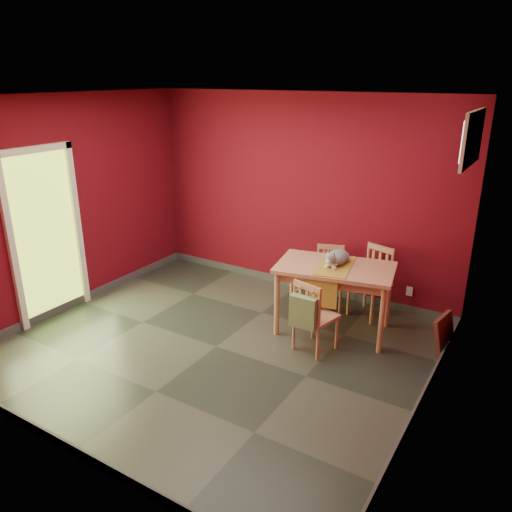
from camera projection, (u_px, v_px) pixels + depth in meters
The scene contains 13 objects.
ground at pixel (216, 347), 5.64m from camera, with size 4.50×4.50×0.00m, color #2D342D.
room_shell at pixel (216, 343), 5.62m from camera, with size 4.50×4.50×4.50m.
doorway at pixel (45, 230), 6.03m from camera, with size 0.06×1.01×2.13m.
window at pixel (472, 138), 4.54m from camera, with size 0.05×0.90×0.50m.
outlet_plate at pixel (409, 291), 6.34m from camera, with size 0.08×0.01×0.12m, color silver.
dining_table at pixel (335, 274), 5.76m from camera, with size 1.45×1.02×0.83m.
table_runner at pixel (331, 274), 5.64m from camera, with size 0.50×0.81×0.38m.
chair_far_left at pixel (329, 276), 6.52m from camera, with size 0.48×0.48×0.81m.
chair_far_right at pixel (372, 281), 6.26m from camera, with size 0.52×0.52×0.90m.
chair_near at pixel (314, 315), 5.43m from camera, with size 0.47×0.47×0.84m.
tote_bag at pixel (303, 312), 5.24m from camera, with size 0.30×0.18×0.42m.
cat at pixel (337, 255), 5.73m from camera, with size 0.24×0.46×0.23m, color slate, non-canonical shape.
picture_frame at pixel (444, 333), 5.51m from camera, with size 0.20×0.43×0.41m.
Camera 1 is at (2.97, -3.98, 2.90)m, focal length 35.00 mm.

